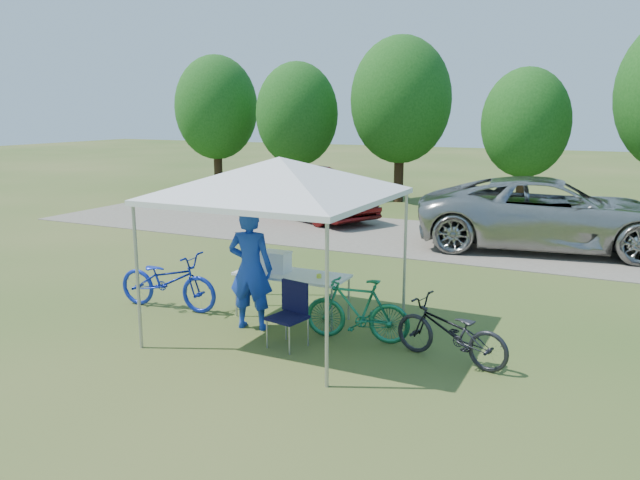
% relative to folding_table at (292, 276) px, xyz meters
% --- Properties ---
extents(ground, '(100.00, 100.00, 0.00)m').
position_rel_folding_table_xyz_m(ground, '(0.16, -0.64, -0.72)').
color(ground, '#2D5119').
rests_on(ground, ground).
extents(gravel_strip, '(24.00, 5.00, 0.02)m').
position_rel_folding_table_xyz_m(gravel_strip, '(0.16, 7.36, -0.71)').
color(gravel_strip, gray).
rests_on(gravel_strip, ground).
extents(canopy, '(4.53, 4.53, 3.00)m').
position_rel_folding_table_xyz_m(canopy, '(0.16, -0.64, 1.93)').
color(canopy, '#A5A5AA').
rests_on(canopy, ground).
extents(treeline, '(24.89, 4.28, 6.30)m').
position_rel_folding_table_xyz_m(treeline, '(-0.14, 13.41, 2.81)').
color(treeline, '#382314').
rests_on(treeline, ground).
extents(folding_table, '(1.87, 0.78, 0.77)m').
position_rel_folding_table_xyz_m(folding_table, '(0.00, 0.00, 0.00)').
color(folding_table, white).
rests_on(folding_table, ground).
extents(folding_chair, '(0.56, 0.58, 0.94)m').
position_rel_folding_table_xyz_m(folding_chair, '(0.56, -1.07, -0.17)').
color(folding_chair, black).
rests_on(folding_chair, ground).
extents(cooler, '(0.47, 0.32, 0.34)m').
position_rel_folding_table_xyz_m(cooler, '(-0.31, 0.00, 0.22)').
color(cooler, white).
rests_on(cooler, folding_table).
extents(ice_cream_cup, '(0.08, 0.08, 0.06)m').
position_rel_folding_table_xyz_m(ice_cream_cup, '(0.52, -0.05, 0.07)').
color(ice_cream_cup, '#D4E435').
rests_on(ice_cream_cup, folding_table).
extents(cyclist, '(0.79, 0.60, 1.95)m').
position_rel_folding_table_xyz_m(cyclist, '(-0.35, -0.71, 0.25)').
color(cyclist, '#1637B4').
rests_on(cyclist, ground).
extents(bike_blue, '(1.97, 0.81, 1.01)m').
position_rel_folding_table_xyz_m(bike_blue, '(-2.18, -0.50, -0.22)').
color(bike_blue, '#1327A9').
rests_on(bike_blue, ground).
extents(bike_green, '(1.65, 0.67, 0.96)m').
position_rel_folding_table_xyz_m(bike_green, '(1.37, -0.48, -0.24)').
color(bike_green, '#176845').
rests_on(bike_green, ground).
extents(bike_dark, '(1.76, 0.94, 0.88)m').
position_rel_folding_table_xyz_m(bike_dark, '(2.84, -0.68, -0.28)').
color(bike_dark, black).
rests_on(bike_dark, ground).
extents(minivan, '(6.74, 3.93, 1.76)m').
position_rel_folding_table_xyz_m(minivan, '(3.22, 7.42, 0.18)').
color(minivan, '#A0A09C').
rests_on(minivan, gravel_strip).
extents(sedan, '(5.05, 3.66, 1.59)m').
position_rel_folding_table_xyz_m(sedan, '(-4.08, 8.81, 0.09)').
color(sedan, '#480C0C').
rests_on(sedan, gravel_strip).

